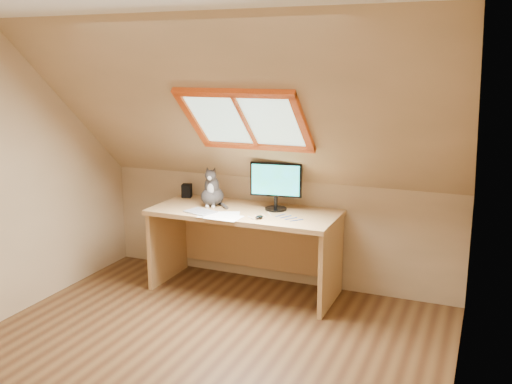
% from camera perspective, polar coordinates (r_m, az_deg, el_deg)
% --- Properties ---
extents(ground, '(3.50, 3.50, 0.00)m').
position_cam_1_polar(ground, '(4.22, -6.89, -16.74)').
color(ground, brown).
rests_on(ground, ground).
extents(room_shell, '(3.52, 3.52, 2.41)m').
position_cam_1_polar(room_shell, '(3.65, -8.20, 2.55)').
color(room_shell, tan).
rests_on(room_shell, ground).
extents(desk, '(1.69, 0.74, 0.77)m').
position_cam_1_polar(desk, '(5.27, -0.84, -4.09)').
color(desk, tan).
rests_on(desk, ground).
extents(monitor, '(0.47, 0.20, 0.43)m').
position_cam_1_polar(monitor, '(5.10, 2.00, 0.91)').
color(monitor, black).
rests_on(monitor, desk).
extents(cat, '(0.26, 0.29, 0.38)m').
position_cam_1_polar(cat, '(5.29, -4.42, 0.03)').
color(cat, '#413B39').
rests_on(cat, desk).
extents(desk_speaker, '(0.11, 0.11, 0.13)m').
position_cam_1_polar(desk_speaker, '(5.67, -6.94, 0.13)').
color(desk_speaker, black).
rests_on(desk_speaker, desk).
extents(graphics_tablet, '(0.30, 0.26, 0.01)m').
position_cam_1_polar(graphics_tablet, '(5.09, -5.59, -1.98)').
color(graphics_tablet, '#B2B2B7').
rests_on(graphics_tablet, desk).
extents(mouse, '(0.07, 0.10, 0.03)m').
position_cam_1_polar(mouse, '(4.86, 0.32, -2.53)').
color(mouse, black).
rests_on(mouse, desk).
extents(papers, '(0.35, 0.30, 0.01)m').
position_cam_1_polar(papers, '(4.98, -4.02, -2.32)').
color(papers, white).
rests_on(papers, desk).
extents(cables, '(0.51, 0.26, 0.01)m').
position_cam_1_polar(cables, '(4.91, 2.14, -2.52)').
color(cables, silver).
rests_on(cables, desk).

